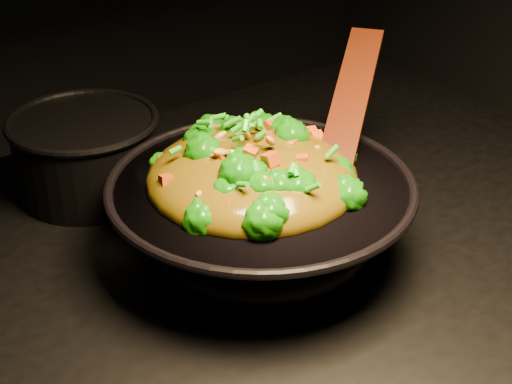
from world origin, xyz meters
TOP-DOWN VIEW (x-y plane):
  - wok at (-0.00, -0.00)m, footprint 0.45×0.45m
  - stir_fry at (-0.01, 0.01)m, footprint 0.27×0.27m
  - spatula at (0.16, 0.02)m, footprint 0.25×0.21m
  - back_pot at (-0.11, 0.28)m, footprint 0.26×0.26m

SIDE VIEW (x-z plane):
  - wok at x=0.00m, z-range 0.90..1.00m
  - back_pot at x=-0.11m, z-range 0.90..1.01m
  - stir_fry at x=-0.01m, z-range 1.00..1.09m
  - spatula at x=0.16m, z-range 0.99..1.11m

